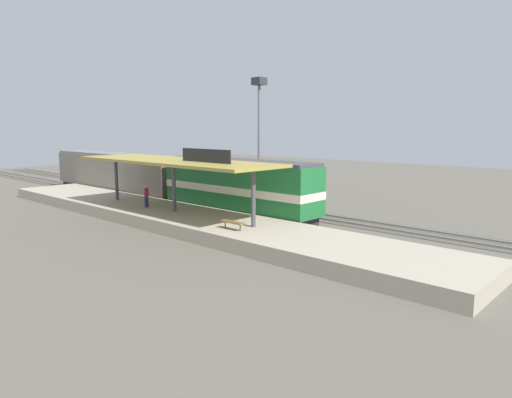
# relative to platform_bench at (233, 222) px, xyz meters

# --- Properties ---
(ground_plane) EXTENTS (120.00, 120.00, 0.00)m
(ground_plane) POSITION_rel_platform_bench_xyz_m (8.00, 7.58, -1.34)
(ground_plane) COLOR #5B564C
(track_near) EXTENTS (3.20, 110.00, 0.16)m
(track_near) POSITION_rel_platform_bench_xyz_m (6.00, 7.58, -1.31)
(track_near) COLOR #4E4941
(track_near) RESTS_ON ground
(track_far) EXTENTS (3.20, 110.00, 0.16)m
(track_far) POSITION_rel_platform_bench_xyz_m (10.60, 7.58, -1.31)
(track_far) COLOR #4E4941
(track_far) RESTS_ON ground
(platform) EXTENTS (6.00, 44.00, 0.90)m
(platform) POSITION_rel_platform_bench_xyz_m (1.40, 7.58, -0.89)
(platform) COLOR #A89E89
(platform) RESTS_ON ground
(station_canopy) EXTENTS (5.20, 18.00, 4.70)m
(station_canopy) POSITION_rel_platform_bench_xyz_m (1.40, 7.48, 3.19)
(station_canopy) COLOR #47474C
(station_canopy) RESTS_ON platform
(platform_bench) EXTENTS (0.44, 1.70, 0.50)m
(platform_bench) POSITION_rel_platform_bench_xyz_m (0.00, 0.00, 0.00)
(platform_bench) COLOR #333338
(platform_bench) RESTS_ON platform
(locomotive) EXTENTS (2.93, 14.43, 4.44)m
(locomotive) POSITION_rel_platform_bench_xyz_m (6.00, 5.54, 1.07)
(locomotive) COLOR #28282D
(locomotive) RESTS_ON track_near
(passenger_carriage_single) EXTENTS (2.90, 20.00, 4.24)m
(passenger_carriage_single) POSITION_rel_platform_bench_xyz_m (6.00, 23.54, 0.97)
(passenger_carriage_single) COLOR #28282D
(passenger_carriage_single) RESTS_ON track_near
(freight_car) EXTENTS (2.80, 12.00, 3.54)m
(freight_car) POSITION_rel_platform_bench_xyz_m (10.60, 12.96, 0.63)
(freight_car) COLOR #28282D
(freight_car) RESTS_ON track_far
(light_mast) EXTENTS (1.10, 1.10, 11.70)m
(light_mast) POSITION_rel_platform_bench_xyz_m (13.80, 10.42, 7.05)
(light_mast) COLOR slate
(light_mast) RESTS_ON ground
(person_waiting) EXTENTS (0.34, 0.34, 1.71)m
(person_waiting) POSITION_rel_platform_bench_xyz_m (0.99, 10.56, 0.51)
(person_waiting) COLOR navy
(person_waiting) RESTS_ON platform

